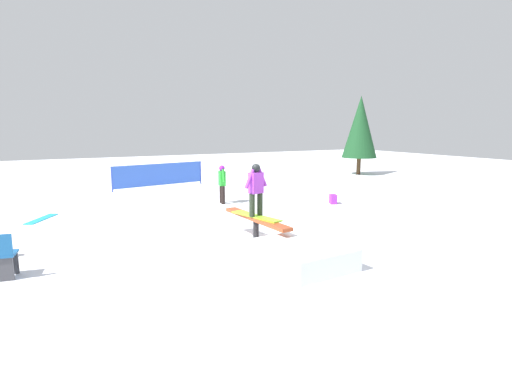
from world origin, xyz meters
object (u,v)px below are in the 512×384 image
object	(u,v)px
rail_feature	(256,221)
bystander_green	(222,182)
pine_tree_near	(360,127)
folding_chair	(2,257)
backpack_on_snow	(333,199)
main_rider_on_rail	(256,192)
loose_snowboard_cyan	(42,219)

from	to	relation	value
rail_feature	bystander_green	size ratio (longest dim) A/B	1.86
bystander_green	pine_tree_near	bearing A→B (deg)	121.72
rail_feature	folding_chair	world-z (taller)	folding_chair
folding_chair	backpack_on_snow	bearing A→B (deg)	-153.51
rail_feature	backpack_on_snow	world-z (taller)	rail_feature
main_rider_on_rail	loose_snowboard_cyan	world-z (taller)	main_rider_on_rail
main_rider_on_rail	bystander_green	bearing A→B (deg)	-28.10
rail_feature	bystander_green	xyz separation A→B (m)	(5.05, -1.26, 0.22)
rail_feature	backpack_on_snow	size ratio (longest dim) A/B	7.63
folding_chair	pine_tree_near	xyz separation A→B (m)	(9.46, -16.98, 2.33)
bystander_green	folding_chair	bearing A→B (deg)	-44.24
rail_feature	backpack_on_snow	xyz separation A→B (m)	(3.11, -4.80, -0.39)
folding_chair	backpack_on_snow	size ratio (longest dim) A/B	2.59
backpack_on_snow	bystander_green	bearing A→B (deg)	83.13
rail_feature	folding_chair	distance (m)	5.18
loose_snowboard_cyan	folding_chair	size ratio (longest dim) A/B	1.60
backpack_on_snow	main_rider_on_rail	bearing A→B (deg)	144.73
loose_snowboard_cyan	rail_feature	bearing A→B (deg)	71.38
main_rider_on_rail	bystander_green	distance (m)	5.23
folding_chair	pine_tree_near	distance (m)	19.58
bystander_green	backpack_on_snow	world-z (taller)	bystander_green
rail_feature	backpack_on_snow	distance (m)	5.74
backpack_on_snow	pine_tree_near	world-z (taller)	pine_tree_near
main_rider_on_rail	pine_tree_near	bearing A→B (deg)	-65.03
bystander_green	pine_tree_near	distance (m)	11.66
loose_snowboard_cyan	pine_tree_near	xyz separation A→B (m)	(4.36, -16.41, 2.73)
backpack_on_snow	pine_tree_near	xyz separation A→B (m)	(6.49, -7.01, 2.57)
main_rider_on_rail	folding_chair	xyz separation A→B (m)	(0.14, 5.17, -0.84)
bystander_green	loose_snowboard_cyan	distance (m)	5.91
rail_feature	loose_snowboard_cyan	distance (m)	7.00
folding_chair	pine_tree_near	bearing A→B (deg)	-140.98
rail_feature	loose_snowboard_cyan	bearing A→B (deg)	37.28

